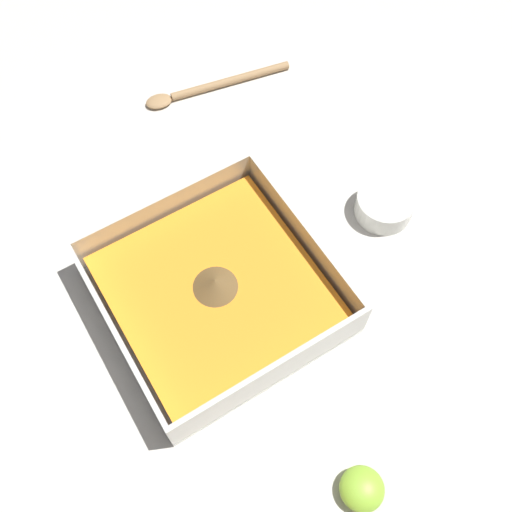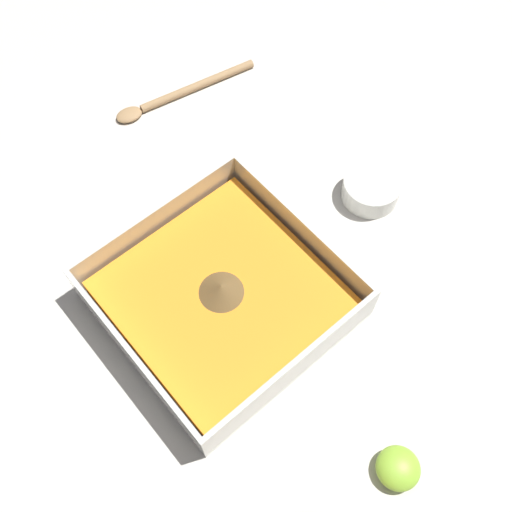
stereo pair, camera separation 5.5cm
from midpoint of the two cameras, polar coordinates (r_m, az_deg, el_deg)
ground_plane at (r=0.75m, az=-2.79°, el=-4.46°), size 4.00×4.00×0.00m
square_dish at (r=0.73m, az=-5.42°, el=-4.11°), size 0.26×0.26×0.07m
spice_bowl at (r=0.82m, az=9.01°, el=6.17°), size 0.08×0.08×0.03m
lemon_half at (r=0.69m, az=11.04°, el=-19.40°), size 0.05×0.05×0.03m
wooden_spoon at (r=0.95m, az=-9.12°, el=14.90°), size 0.23×0.06×0.01m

